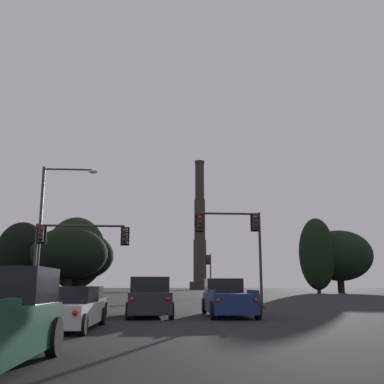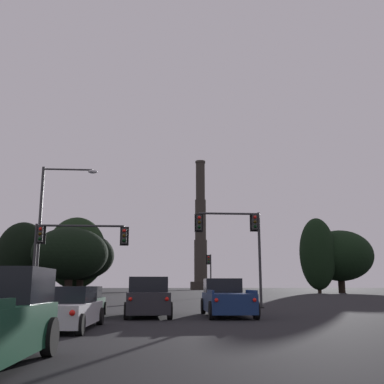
# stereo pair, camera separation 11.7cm
# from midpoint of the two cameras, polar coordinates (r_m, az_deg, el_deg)

# --- Properties ---
(sedan_left_lane_front) EXTENTS (2.03, 4.72, 1.43)m
(sedan_left_lane_front) POSITION_cam_midpoint_polar(r_m,az_deg,el_deg) (22.40, -13.70, -13.50)
(sedan_left_lane_front) COLOR #0F3823
(sedan_left_lane_front) RESTS_ON ground_plane
(pickup_truck_right_lane_front) EXTENTS (2.27, 5.54, 1.82)m
(pickup_truck_right_lane_front) POSITION_cam_midpoint_polar(r_m,az_deg,el_deg) (22.75, 4.50, -13.41)
(pickup_truck_right_lane_front) COLOR navy
(pickup_truck_right_lane_front) RESTS_ON ground_plane
(sedan_left_lane_second) EXTENTS (2.13, 4.76, 1.43)m
(sedan_left_lane_second) POSITION_cam_midpoint_polar(r_m,az_deg,el_deg) (16.34, -15.50, -14.15)
(sedan_left_lane_second) COLOR silver
(sedan_left_lane_second) RESTS_ON ground_plane
(suv_center_lane_front) EXTENTS (2.26, 4.96, 1.86)m
(suv_center_lane_front) POSITION_cam_midpoint_polar(r_m,az_deg,el_deg) (22.27, -5.48, -13.19)
(suv_center_lane_front) COLOR #232328
(suv_center_lane_front) RESTS_ON ground_plane
(traffic_light_far_right) EXTENTS (0.78, 0.50, 5.45)m
(traffic_light_far_right) POSITION_cam_midpoint_polar(r_m,az_deg,el_deg) (59.00, 2.32, -9.73)
(traffic_light_far_right) COLOR #2D2D30
(traffic_light_far_right) RESTS_ON ground_plane
(traffic_light_overhead_right) EXTENTS (4.59, 0.50, 6.38)m
(traffic_light_overhead_right) POSITION_cam_midpoint_polar(r_m,az_deg,el_deg) (30.73, 6.04, -5.42)
(traffic_light_overhead_right) COLOR #2D2D30
(traffic_light_overhead_right) RESTS_ON ground_plane
(traffic_light_overhead_left) EXTENTS (6.17, 0.50, 5.41)m
(traffic_light_overhead_left) POSITION_cam_midpoint_polar(r_m,az_deg,el_deg) (30.43, -15.37, -6.28)
(traffic_light_overhead_left) COLOR #2D2D30
(traffic_light_overhead_left) RESTS_ON ground_plane
(street_lamp) EXTENTS (3.77, 0.36, 9.48)m
(street_lamp) POSITION_cam_midpoint_polar(r_m,az_deg,el_deg) (31.77, -17.65, -3.39)
(street_lamp) COLOR #38383A
(street_lamp) RESTS_ON ground_plane
(smokestack) EXTENTS (7.47, 7.47, 47.30)m
(smokestack) POSITION_cam_midpoint_polar(r_m,az_deg,el_deg) (163.66, 1.12, -5.80)
(smokestack) COLOR #2B2722
(smokestack) RESTS_ON ground_plane
(treeline_center_right) EXTENTS (13.90, 12.51, 12.05)m
(treeline_center_right) POSITION_cam_midpoint_polar(r_m,az_deg,el_deg) (86.40, -15.19, -7.56)
(treeline_center_right) COLOR black
(treeline_center_right) RESTS_ON ground_plane
(treeline_center_left) EXTENTS (12.25, 11.03, 15.54)m
(treeline_center_left) POSITION_cam_midpoint_polar(r_m,az_deg,el_deg) (96.97, -14.47, -7.47)
(treeline_center_left) COLOR black
(treeline_center_left) RESTS_ON ground_plane
(treeline_left_mid) EXTENTS (7.18, 6.47, 14.91)m
(treeline_left_mid) POSITION_cam_midpoint_polar(r_m,az_deg,el_deg) (94.22, 15.70, -7.55)
(treeline_left_mid) COLOR black
(treeline_left_mid) RESTS_ON ground_plane
(treeline_far_left) EXTENTS (13.73, 12.36, 12.83)m
(treeline_far_left) POSITION_cam_midpoint_polar(r_m,az_deg,el_deg) (99.16, 18.28, -7.68)
(treeline_far_left) COLOR black
(treeline_far_left) RESTS_ON ground_plane
(treeline_far_right) EXTENTS (10.34, 9.31, 14.40)m
(treeline_far_right) POSITION_cam_midpoint_polar(r_m,az_deg,el_deg) (99.40, -20.70, -7.32)
(treeline_far_right) COLOR black
(treeline_far_right) RESTS_ON ground_plane
(treeline_right_mid) EXTENTS (13.02, 11.72, 11.99)m
(treeline_right_mid) POSITION_cam_midpoint_polar(r_m,az_deg,el_deg) (92.85, -13.86, -7.89)
(treeline_right_mid) COLOR black
(treeline_right_mid) RESTS_ON ground_plane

